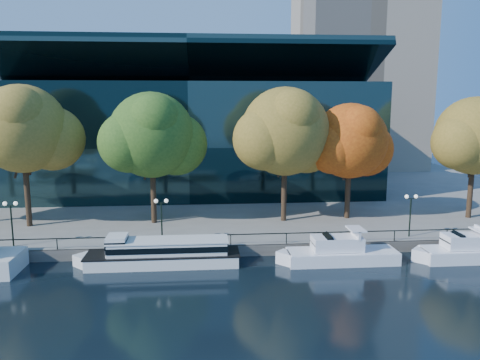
{
  "coord_description": "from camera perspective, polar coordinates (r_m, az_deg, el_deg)",
  "views": [
    {
      "loc": [
        -2.52,
        -36.68,
        13.62
      ],
      "look_at": [
        1.22,
        8.0,
        6.04
      ],
      "focal_mm": 35.0,
      "sensor_mm": 36.0,
      "label": 1
    }
  ],
  "objects": [
    {
      "name": "tree_3",
      "position": [
        49.01,
        5.73,
        5.67
      ],
      "size": [
        11.5,
        9.43,
        14.11
      ],
      "color": "black",
      "rests_on": "promenade"
    },
    {
      "name": "lamp_2",
      "position": [
        46.57,
        20.1,
        -2.95
      ],
      "size": [
        1.26,
        0.36,
        4.03
      ],
      "color": "black",
      "rests_on": "promenade"
    },
    {
      "name": "cruiser_far",
      "position": [
        45.08,
        25.73,
        -7.72
      ],
      "size": [
        9.13,
        2.53,
        2.98
      ],
      "color": "white",
      "rests_on": "ground"
    },
    {
      "name": "railing",
      "position": [
        41.68,
        -1.14,
        -6.69
      ],
      "size": [
        88.2,
        0.08,
        0.99
      ],
      "color": "black",
      "rests_on": "promenade"
    },
    {
      "name": "tour_boat",
      "position": [
        40.23,
        -9.82,
        -8.65
      ],
      "size": [
        13.92,
        3.11,
        2.64
      ],
      "color": "white",
      "rests_on": "ground"
    },
    {
      "name": "tree_2",
      "position": [
        48.76,
        -10.52,
        5.19
      ],
      "size": [
        10.97,
        8.99,
        13.59
      ],
      "color": "black",
      "rests_on": "promenade"
    },
    {
      "name": "tree_5",
      "position": [
        56.14,
        26.89,
        4.64
      ],
      "size": [
        10.43,
        8.55,
        13.14
      ],
      "color": "black",
      "rests_on": "promenade"
    },
    {
      "name": "lamp_1",
      "position": [
        42.45,
        -9.57,
        -3.67
      ],
      "size": [
        1.26,
        0.36,
        4.03
      ],
      "color": "black",
      "rests_on": "promenade"
    },
    {
      "name": "promenade",
      "position": [
        74.27,
        -2.77,
        -0.6
      ],
      "size": [
        90.0,
        67.08,
        1.0
      ],
      "color": "slate",
      "rests_on": "ground"
    },
    {
      "name": "tree_4",
      "position": [
        51.42,
        13.42,
        4.46
      ],
      "size": [
        10.04,
        8.23,
        12.45
      ],
      "color": "black",
      "rests_on": "promenade"
    },
    {
      "name": "cruiser_near",
      "position": [
        41.06,
        11.79,
        -8.62
      ],
      "size": [
        10.38,
        2.67,
        3.01
      ],
      "color": "white",
      "rests_on": "ground"
    },
    {
      "name": "convention_building",
      "position": [
        68.67,
        -6.03,
        5.27
      ],
      "size": [
        50.0,
        24.57,
        21.43
      ],
      "color": "black",
      "rests_on": "ground"
    },
    {
      "name": "tree_1",
      "position": [
        51.2,
        -24.83,
        5.47
      ],
      "size": [
        10.95,
        8.98,
        14.3
      ],
      "color": "black",
      "rests_on": "promenade"
    },
    {
      "name": "lamp_0",
      "position": [
        45.44,
        -26.14,
        -3.66
      ],
      "size": [
        1.26,
        0.36,
        4.03
      ],
      "color": "black",
      "rests_on": "promenade"
    },
    {
      "name": "ground",
      "position": [
        39.21,
        -0.82,
        -10.74
      ],
      "size": [
        160.0,
        160.0,
        0.0
      ],
      "primitive_type": "plane",
      "color": "black",
      "rests_on": "ground"
    }
  ]
}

